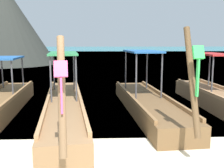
% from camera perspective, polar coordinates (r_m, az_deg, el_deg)
% --- Properties ---
extents(sea_water, '(120.00, 120.00, 0.00)m').
position_cam_1_polar(sea_water, '(65.83, -1.75, 7.26)').
color(sea_water, '#147A89').
rests_on(sea_water, ground).
extents(longtail_boat_turquoise_ribbon, '(1.49, 5.80, 2.58)m').
position_cam_1_polar(longtail_boat_turquoise_ribbon, '(9.17, -22.78, -3.44)').
color(longtail_boat_turquoise_ribbon, brown).
rests_on(longtail_boat_turquoise_ribbon, ground).
extents(longtail_boat_pink_ribbon, '(1.98, 7.43, 2.33)m').
position_cam_1_polar(longtail_boat_pink_ribbon, '(7.88, -10.36, -4.90)').
color(longtail_boat_pink_ribbon, olive).
rests_on(longtail_boat_pink_ribbon, ground).
extents(longtail_boat_green_ribbon, '(1.70, 6.66, 2.53)m').
position_cam_1_polar(longtail_boat_green_ribbon, '(8.38, 7.71, -4.03)').
color(longtail_boat_green_ribbon, brown).
rests_on(longtail_boat_green_ribbon, ground).
extents(longtail_boat_violet_ribbon, '(1.34, 6.39, 2.68)m').
position_cam_1_polar(longtail_boat_violet_ribbon, '(9.39, 22.43, -3.07)').
color(longtail_boat_violet_ribbon, olive).
rests_on(longtail_boat_violet_ribbon, ground).
extents(karst_rock, '(10.70, 9.90, 8.61)m').
position_cam_1_polar(karst_rock, '(28.70, -22.88, 11.85)').
color(karst_rock, '#2D302B').
rests_on(karst_rock, ground).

